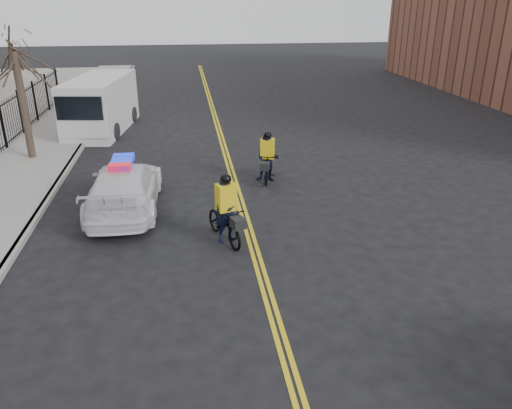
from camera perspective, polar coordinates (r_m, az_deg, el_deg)
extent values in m
plane|color=black|center=(11.63, 0.75, -8.30)|extent=(120.00, 120.00, 0.00)
cube|color=yellow|center=(18.88, -3.23, 4.22)|extent=(0.10, 60.00, 0.01)
cube|color=yellow|center=(18.89, -2.74, 4.24)|extent=(0.10, 60.00, 0.01)
cube|color=gray|center=(19.71, -25.28, 3.04)|extent=(3.00, 60.00, 0.15)
cube|color=gray|center=(19.31, -21.03, 3.35)|extent=(0.20, 60.00, 0.15)
cylinder|color=#3C2C23|center=(21.09, -25.04, 10.16)|extent=(0.28, 0.28, 4.00)
imported|color=white|center=(15.41, -14.79, 1.91)|extent=(2.08, 4.93, 1.42)
cube|color=#0C26CC|center=(15.16, -15.09, 4.69)|extent=(0.61, 1.31, 0.16)
cube|color=silver|center=(25.19, -17.30, 10.89)|extent=(2.97, 6.08, 2.48)
cube|color=silver|center=(22.87, -19.01, 8.99)|extent=(2.21, 1.16, 1.30)
cube|color=black|center=(22.34, -19.56, 10.33)|extent=(1.94, 0.38, 0.97)
cylinder|color=black|center=(24.11, -20.55, 7.85)|extent=(0.37, 0.79, 0.76)
cylinder|color=black|center=(23.47, -15.81, 8.06)|extent=(0.37, 0.79, 0.76)
cylinder|color=black|center=(27.28, -18.16, 9.77)|extent=(0.37, 0.79, 0.76)
cylinder|color=black|center=(26.72, -13.91, 9.98)|extent=(0.37, 0.79, 0.76)
imported|color=black|center=(13.09, -3.36, -2.13)|extent=(1.28, 2.01, 1.00)
imported|color=black|center=(12.94, -3.40, -0.70)|extent=(0.73, 0.60, 1.71)
cube|color=yellow|center=(12.79, -3.44, 0.85)|extent=(0.57, 0.48, 0.72)
sphere|color=black|center=(12.62, -3.49, 2.91)|extent=(0.29, 0.29, 0.29)
cube|color=black|center=(12.42, -2.09, -2.12)|extent=(0.41, 0.44, 0.27)
imported|color=black|center=(17.37, 1.30, 4.39)|extent=(0.98, 1.81, 1.05)
imported|color=black|center=(17.28, 1.31, 5.28)|extent=(0.93, 0.82, 1.62)
cube|color=yellow|center=(17.18, 1.32, 6.42)|extent=(0.53, 0.44, 0.68)
sphere|color=black|center=(17.06, 1.33, 7.91)|extent=(0.27, 0.27, 0.27)
cube|color=black|center=(16.71, 1.02, 4.40)|extent=(0.38, 0.41, 0.25)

